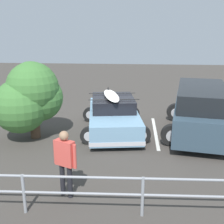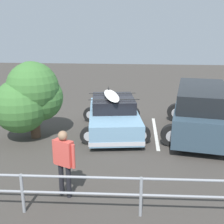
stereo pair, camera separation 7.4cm
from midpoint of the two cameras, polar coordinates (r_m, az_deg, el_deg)
ground_plane at (r=11.50m, az=2.11°, el=-3.11°), size 44.00×44.00×0.02m
parking_stripe at (r=11.04m, az=9.01°, el=-4.07°), size 0.12×3.54×0.00m
sedan_car at (r=10.88m, az=0.47°, el=-0.66°), size 2.80×4.33×1.61m
suv_car at (r=11.00m, az=17.79°, el=0.42°), size 3.10×5.09×1.83m
person_bystander at (r=6.63m, az=-9.44°, el=-9.16°), size 0.59×0.37×1.65m
railing_fence at (r=6.43m, az=-17.53°, el=-14.19°), size 10.15×0.48×0.91m
bush_near_left at (r=10.32m, az=-16.09°, el=3.23°), size 2.34×2.28×2.79m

